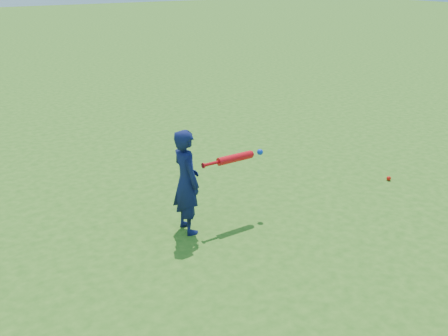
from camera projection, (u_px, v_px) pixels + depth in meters
name	position (u px, v px, depth m)	size (l,w,h in m)	color
ground	(255.00, 226.00, 5.83)	(80.00, 80.00, 0.00)	#2C5F16
child	(186.00, 182.00, 5.52)	(0.44, 0.29, 1.21)	#0E1543
ground_ball_red	(389.00, 178.00, 7.07)	(0.06, 0.06, 0.06)	red
bat_swing	(237.00, 157.00, 5.75)	(0.83, 0.10, 0.09)	red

